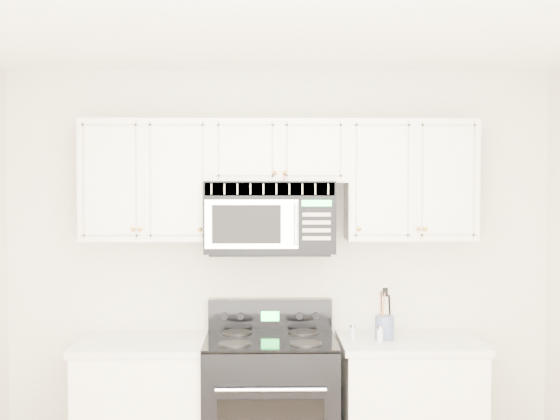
{
  "coord_description": "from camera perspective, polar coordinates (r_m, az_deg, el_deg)",
  "views": [
    {
      "loc": [
        -0.09,
        -3.28,
        1.91
      ],
      "look_at": [
        0.0,
        1.3,
        1.72
      ],
      "focal_mm": 50.0,
      "sensor_mm": 36.0,
      "label": 1
    }
  ],
  "objects": [
    {
      "name": "shaker_salt",
      "position": [
        4.85,
        5.36,
        -8.87
      ],
      "size": [
        0.04,
        0.04,
        0.09
      ],
      "color": "#B2B6CA",
      "rests_on": "base_cabinet_right"
    },
    {
      "name": "shaker_pepper",
      "position": [
        4.78,
        7.34,
        -8.98
      ],
      "size": [
        0.04,
        0.04,
        0.1
      ],
      "color": "#B2B6CA",
      "rests_on": "base_cabinet_right"
    },
    {
      "name": "utensil_crock",
      "position": [
        4.86,
        7.66,
        -8.44
      ],
      "size": [
        0.12,
        0.12,
        0.31
      ],
      "color": "#495C85",
      "rests_on": "base_cabinet_right"
    },
    {
      "name": "room",
      "position": [
        3.34,
        0.43,
        -8.14
      ],
      "size": [
        3.51,
        3.51,
        2.61
      ],
      "color": "#A08658",
      "rests_on": "ground"
    },
    {
      "name": "range",
      "position": [
        4.91,
        -0.71,
        -14.51
      ],
      "size": [
        0.79,
        0.72,
        1.13
      ],
      "color": "black",
      "rests_on": "ground"
    },
    {
      "name": "base_cabinet_left",
      "position": [
        5.0,
        -9.57,
        -14.93
      ],
      "size": [
        0.86,
        0.65,
        0.92
      ],
      "color": "white",
      "rests_on": "ground"
    },
    {
      "name": "microwave",
      "position": [
        4.83,
        -0.77,
        -0.47
      ],
      "size": [
        0.8,
        0.45,
        0.44
      ],
      "color": "black",
      "rests_on": "ground"
    },
    {
      "name": "base_cabinet_right",
      "position": [
        5.03,
        9.44,
        -14.83
      ],
      "size": [
        0.86,
        0.65,
        0.92
      ],
      "color": "white",
      "rests_on": "ground"
    },
    {
      "name": "upper_cabinets",
      "position": [
        4.87,
        -0.06,
        2.65
      ],
      "size": [
        2.44,
        0.37,
        0.75
      ],
      "color": "white",
      "rests_on": "ground"
    }
  ]
}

